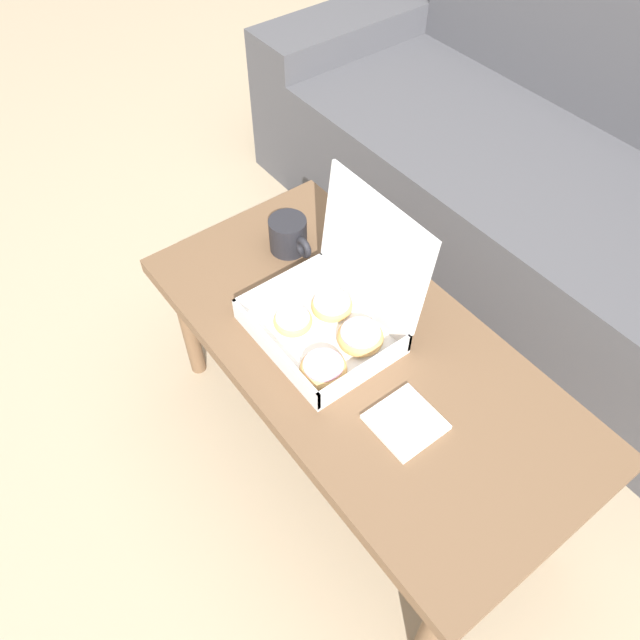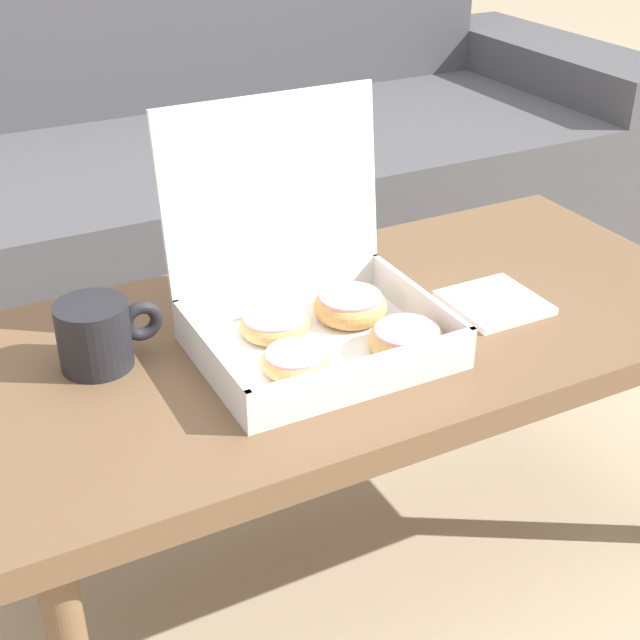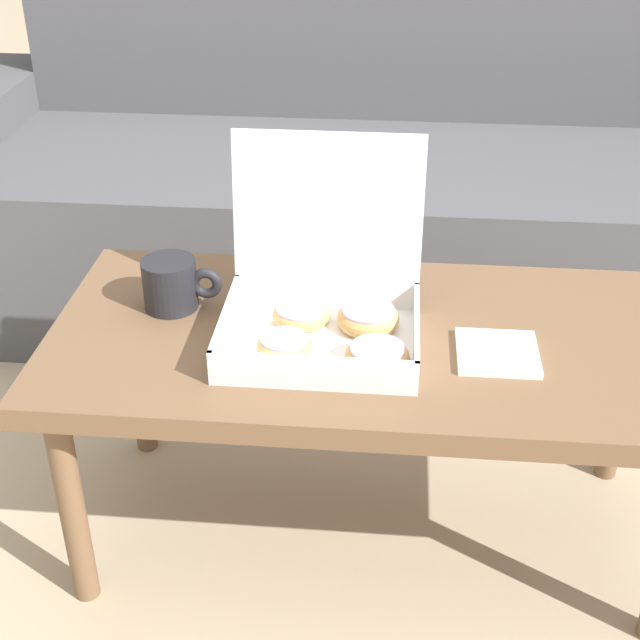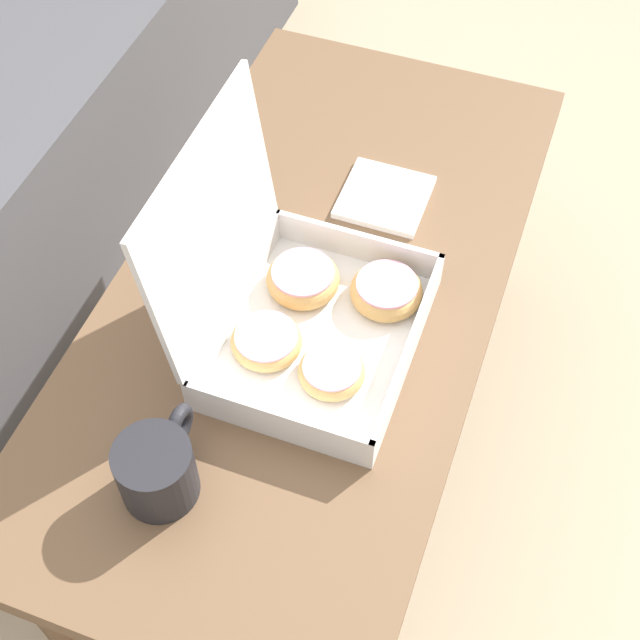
% 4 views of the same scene
% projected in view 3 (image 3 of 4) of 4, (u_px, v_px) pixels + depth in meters
% --- Properties ---
extents(ground_plane, '(12.00, 12.00, 0.00)m').
position_uv_depth(ground_plane, '(370.00, 477.00, 1.85)').
color(ground_plane, tan).
extents(couch, '(2.49, 0.84, 0.98)m').
position_uv_depth(couch, '(387.00, 183.00, 2.39)').
color(couch, '#4C4C51').
rests_on(couch, ground_plane).
extents(coffee_table, '(1.09, 0.53, 0.44)m').
position_uv_depth(coffee_table, '(373.00, 356.00, 1.52)').
color(coffee_table, brown).
rests_on(coffee_table, ground_plane).
extents(pastry_box, '(0.32, 0.29, 0.31)m').
position_uv_depth(pastry_box, '(332.00, 309.00, 1.45)').
color(pastry_box, white).
rests_on(pastry_box, coffee_table).
extents(coffee_mug, '(0.14, 0.09, 0.09)m').
position_uv_depth(coffee_mug, '(172.00, 284.00, 1.55)').
color(coffee_mug, '#232328').
rests_on(coffee_mug, coffee_table).
extents(napkin_stack, '(0.13, 0.13, 0.01)m').
position_uv_depth(napkin_stack, '(497.00, 353.00, 1.43)').
color(napkin_stack, white).
rests_on(napkin_stack, coffee_table).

